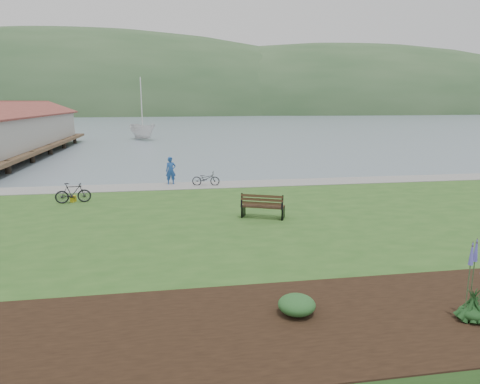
% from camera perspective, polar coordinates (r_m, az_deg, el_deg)
% --- Properties ---
extents(ground, '(600.00, 600.00, 0.00)m').
position_cam_1_polar(ground, '(19.62, 3.98, -3.87)').
color(ground, slate).
rests_on(ground, ground).
extents(lawn, '(34.00, 20.00, 0.40)m').
position_cam_1_polar(lawn, '(17.71, 5.48, -4.99)').
color(lawn, '#2B531D').
rests_on(lawn, ground).
extents(shoreline_path, '(34.00, 2.20, 0.03)m').
position_cam_1_polar(shoreline_path, '(26.11, 0.50, 1.09)').
color(shoreline_path, gray).
rests_on(shoreline_path, lawn).
extents(far_hillside, '(580.00, 80.00, 38.00)m').
position_cam_1_polar(far_hillside, '(190.00, -2.06, 10.38)').
color(far_hillside, '#2F4F2C').
rests_on(far_hillside, ground).
extents(pier_pavilion, '(8.00, 36.00, 5.40)m').
position_cam_1_polar(pier_pavilion, '(48.52, -28.38, 7.37)').
color(pier_pavilion, '#4C3826').
rests_on(pier_pavilion, ground).
extents(park_bench, '(1.96, 1.39, 1.13)m').
position_cam_1_polar(park_bench, '(18.42, 3.03, -1.83)').
color(park_bench, black).
rests_on(park_bench, lawn).
extents(person, '(0.78, 0.58, 1.99)m').
position_cam_1_polar(person, '(26.16, -9.23, 3.13)').
color(person, navy).
rests_on(person, lawn).
extents(bicycle_a, '(0.85, 1.72, 0.86)m').
position_cam_1_polar(bicycle_a, '(25.64, -4.58, 1.79)').
color(bicycle_a, black).
rests_on(bicycle_a, lawn).
extents(bicycle_b, '(0.74, 1.75, 1.02)m').
position_cam_1_polar(bicycle_b, '(22.75, -21.38, -0.11)').
color(bicycle_b, black).
rests_on(bicycle_b, lawn).
extents(sailboat, '(14.27, 14.35, 27.53)m').
position_cam_1_polar(sailboat, '(62.81, -12.79, 6.82)').
color(sailboat, silver).
rests_on(sailboat, ground).
extents(pannier, '(0.29, 0.35, 0.32)m').
position_cam_1_polar(pannier, '(23.06, -21.36, -0.84)').
color(pannier, gold).
rests_on(pannier, lawn).
extents(echium_0, '(0.62, 0.62, 2.20)m').
position_cam_1_polar(echium_0, '(11.24, 28.94, -10.55)').
color(echium_0, '#123315').
rests_on(echium_0, garden_bed).
extents(shrub_0, '(0.89, 0.89, 0.45)m').
position_cam_1_polar(shrub_0, '(10.50, 7.57, -14.68)').
color(shrub_0, '#1E4C21').
rests_on(shrub_0, garden_bed).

